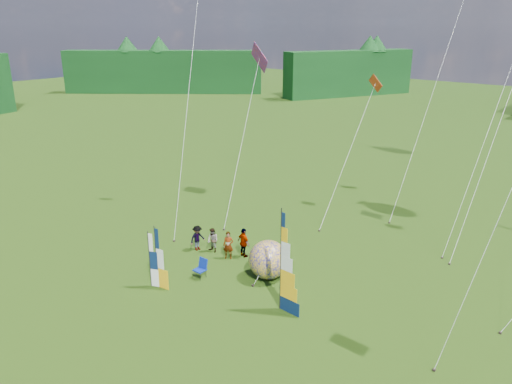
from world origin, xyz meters
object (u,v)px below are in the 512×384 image
Objects in this scene: bol_inflatable at (268,260)px; spectator_d at (244,243)px; side_banner_far at (150,260)px; spectator_b at (213,240)px; feather_banner_main at (281,262)px; spectator_c at (197,238)px; side_banner_left at (156,258)px; camp_chair at (200,269)px; spectator_a at (228,245)px.

spectator_d is (-2.79, 1.10, -0.17)m from bol_inflatable.
side_banner_far is 2.00× the size of spectator_b.
feather_banner_main is at bearing -15.25° from spectator_b.
spectator_c is 3.09m from spectator_d.
side_banner_left reaches higher than spectator_c.
camp_chair is (-2.91, -2.49, -0.54)m from bol_inflatable.
spectator_b is 3.40m from camp_chair.
spectator_c is at bearing 82.81° from side_banner_far.
feather_banner_main is at bearing -1.26° from side_banner_far.
spectator_a is at bearing 1.97° from spectator_b.
spectator_d is at bearing -60.44° from spectator_c.
spectator_a is 2.33m from spectator_c.
spectator_b is 1.02m from spectator_c.
side_banner_left is 1.57× the size of bol_inflatable.
side_banner_far is at bearing -81.29° from spectator_b.
side_banner_left reaches higher than spectator_b.
feather_banner_main reaches higher than spectator_a.
spectator_d is at bearing 151.55° from feather_banner_main.
side_banner_far is 1.79× the size of spectator_a.
camp_chair is (0.44, -2.82, -0.31)m from spectator_a.
side_banner_far is at bearing -155.07° from feather_banner_main.
side_banner_left is 3.08× the size of camp_chair.
spectator_a is at bearing 160.24° from feather_banner_main.
bol_inflatable is at bearing 39.96° from camp_chair.
side_banner_far is 1.67× the size of spectator_d.
spectator_c reaches higher than camp_chair.
side_banner_far is 5.29m from spectator_b.
camp_chair is (2.74, -2.45, -0.25)m from spectator_c.
spectator_c is at bearing 137.58° from camp_chair.
spectator_d is at bearing 52.75° from side_banner_far.
camp_chair is at bearing 101.98° from spectator_d.
feather_banner_main is 3.60m from bol_inflatable.
bol_inflatable is at bearing 142.27° from feather_banner_main.
side_banner_far is (-0.36, -0.17, -0.17)m from side_banner_left.
feather_banner_main is 7.36m from side_banner_far.
bol_inflatable reaches higher than spectator_a.
side_banner_left is 5.94m from spectator_d.
side_banner_left is 2.22× the size of spectator_b.
side_banner_left is 1.11× the size of side_banner_far.
feather_banner_main is 1.51× the size of side_banner_left.
side_banner_left is 1.85× the size of spectator_d.
spectator_d is at bearing 87.38° from camp_chair.
spectator_c is at bearing 101.58° from side_banner_left.
spectator_d is 1.66× the size of camp_chair.
spectator_c reaches higher than spectator_b.
side_banner_left is at bearing 2.96° from side_banner_far.
feather_banner_main is 3.34× the size of spectator_b.
side_banner_left is 6.14m from bol_inflatable.
spectator_b is at bearing -57.84° from spectator_c.
camp_chair is at bearing 36.38° from side_banner_far.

